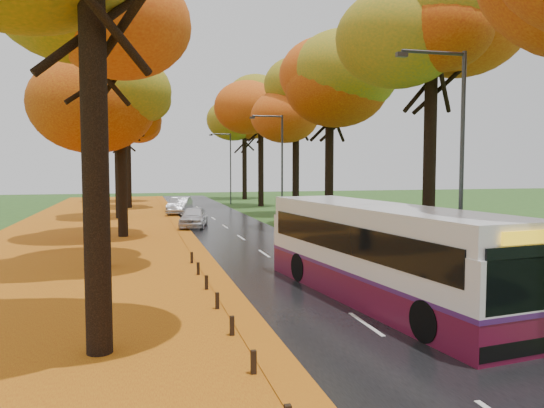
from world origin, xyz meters
name	(u,v)px	position (x,y,z in m)	size (l,w,h in m)	color
road	(238,236)	(0.00, 25.00, 0.02)	(6.50, 90.00, 0.04)	black
centre_line	(238,235)	(0.00, 25.00, 0.04)	(0.12, 90.00, 0.01)	silver
leaf_verge	(85,241)	(-9.00, 25.00, 0.01)	(12.00, 90.00, 0.02)	#93340D
leaf_drift	(189,237)	(-3.05, 25.00, 0.04)	(0.90, 90.00, 0.01)	#C47F14
trees_left	(116,81)	(-7.18, 27.06, 9.53)	(9.20, 74.00, 13.88)	black
trees_right	(337,87)	(7.19, 26.91, 9.69)	(9.30, 74.20, 13.96)	black
bollard_row	(242,342)	(-3.70, 4.70, 0.26)	(0.11, 23.51, 0.52)	black
streetlamp_near	(455,155)	(3.95, 8.00, 4.71)	(2.45, 0.18, 8.00)	#333538
streetlamp_mid	(279,161)	(3.95, 30.00, 4.71)	(2.45, 0.18, 8.00)	#333538
streetlamp_far	(228,163)	(3.95, 52.00, 4.71)	(2.45, 0.18, 8.00)	#333538
bus	(380,251)	(1.50, 8.28, 1.64)	(4.13, 11.85, 3.05)	#580D26
car_white	(194,217)	(-2.20, 30.12, 0.77)	(1.73, 4.29, 1.46)	silver
car_silver	(180,205)	(-2.35, 40.89, 0.80)	(1.62, 4.64, 1.53)	#9FA1A6
car_dark	(178,205)	(-2.35, 43.33, 0.66)	(1.74, 4.27, 1.24)	black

